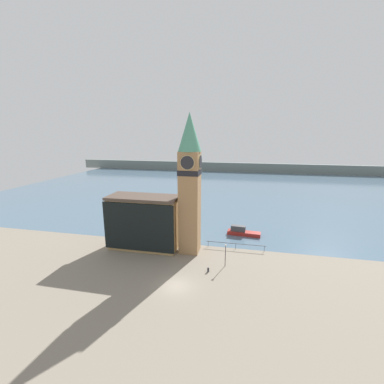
{
  "coord_description": "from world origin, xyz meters",
  "views": [
    {
      "loc": [
        8.77,
        -30.9,
        20.83
      ],
      "look_at": [
        0.4,
        8.45,
        11.65
      ],
      "focal_mm": 24.0,
      "sensor_mm": 36.0,
      "label": 1
    }
  ],
  "objects_px": {
    "clock_tower": "(190,181)",
    "pier_building": "(144,222)",
    "lamp_post": "(225,251)",
    "boat_near": "(242,232)",
    "mooring_bollard_near": "(208,269)"
  },
  "relations": [
    {
      "from": "clock_tower",
      "to": "lamp_post",
      "type": "relative_size",
      "value": 6.47
    },
    {
      "from": "pier_building",
      "to": "lamp_post",
      "type": "height_order",
      "value": "pier_building"
    },
    {
      "from": "clock_tower",
      "to": "pier_building",
      "type": "height_order",
      "value": "clock_tower"
    },
    {
      "from": "lamp_post",
      "to": "boat_near",
      "type": "bearing_deg",
      "value": 80.2
    },
    {
      "from": "pier_building",
      "to": "mooring_bollard_near",
      "type": "relative_size",
      "value": 18.23
    },
    {
      "from": "clock_tower",
      "to": "pier_building",
      "type": "distance_m",
      "value": 11.73
    },
    {
      "from": "pier_building",
      "to": "boat_near",
      "type": "height_order",
      "value": "pier_building"
    },
    {
      "from": "clock_tower",
      "to": "lamp_post",
      "type": "xyz_separation_m",
      "value": [
        6.74,
        -4.23,
        -10.28
      ]
    },
    {
      "from": "pier_building",
      "to": "mooring_bollard_near",
      "type": "distance_m",
      "value": 15.09
    },
    {
      "from": "boat_near",
      "to": "lamp_post",
      "type": "xyz_separation_m",
      "value": [
        -2.39,
        -13.85,
        1.94
      ]
    },
    {
      "from": "pier_building",
      "to": "boat_near",
      "type": "xyz_separation_m",
      "value": [
        17.75,
        9.92,
        -4.26
      ]
    },
    {
      "from": "pier_building",
      "to": "lamp_post",
      "type": "relative_size",
      "value": 3.44
    },
    {
      "from": "pier_building",
      "to": "mooring_bollard_near",
      "type": "xyz_separation_m",
      "value": [
        12.95,
        -6.24,
        -4.57
      ]
    },
    {
      "from": "clock_tower",
      "to": "pier_building",
      "type": "relative_size",
      "value": 1.88
    },
    {
      "from": "pier_building",
      "to": "boat_near",
      "type": "distance_m",
      "value": 20.77
    }
  ]
}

